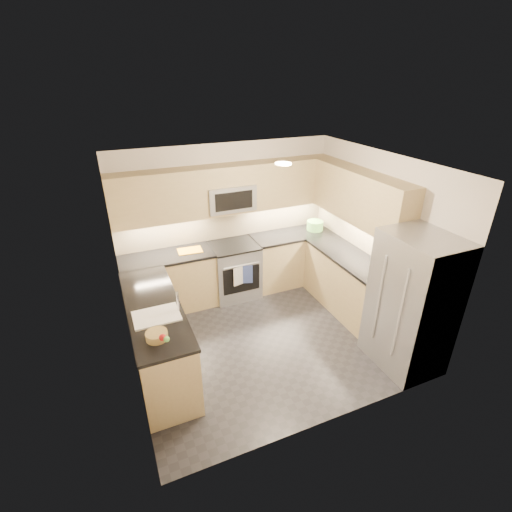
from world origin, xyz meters
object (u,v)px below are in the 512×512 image
at_px(cutting_board, 190,251).
at_px(fruit_basket, 157,336).
at_px(utensil_bowl, 315,225).
at_px(refrigerator, 412,303).
at_px(microwave, 230,197).
at_px(gas_range, 234,270).

xyz_separation_m(cutting_board, fruit_basket, (-0.85, -1.96, 0.04)).
relative_size(utensil_bowl, cutting_board, 0.77).
bearing_deg(fruit_basket, refrigerator, -9.44).
bearing_deg(refrigerator, microwave, 119.62).
distance_m(refrigerator, utensil_bowl, 2.44).
distance_m(utensil_bowl, cutting_board, 2.26).
xyz_separation_m(microwave, utensil_bowl, (1.54, -0.11, -0.68)).
height_order(gas_range, microwave, microwave).
bearing_deg(utensil_bowl, microwave, 175.91).
relative_size(utensil_bowl, fruit_basket, 1.25).
bearing_deg(gas_range, utensil_bowl, 0.56).
height_order(microwave, refrigerator, microwave).
bearing_deg(microwave, utensil_bowl, -4.09).
distance_m(microwave, utensil_bowl, 1.69).
bearing_deg(utensil_bowl, refrigerator, -92.10).
bearing_deg(microwave, cutting_board, -173.13).
xyz_separation_m(gas_range, fruit_basket, (-1.56, -1.92, 0.53)).
distance_m(gas_range, microwave, 1.25).
height_order(utensil_bowl, cutting_board, utensil_bowl).
relative_size(cutting_board, fruit_basket, 1.61).
bearing_deg(refrigerator, utensil_bowl, 87.90).
bearing_deg(refrigerator, gas_range, 120.88).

